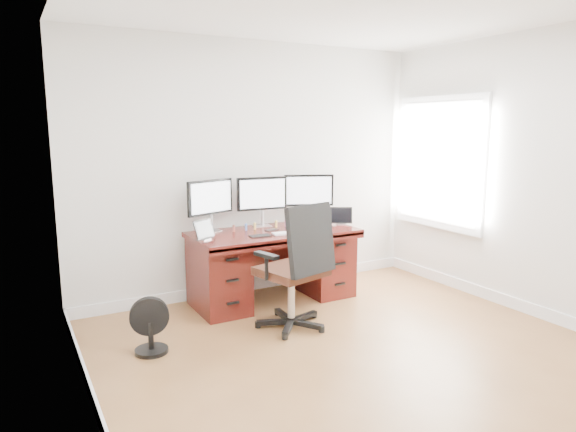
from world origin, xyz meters
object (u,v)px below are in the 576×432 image
floor_fan (150,326)px  office_chair (295,288)px  desk (273,263)px  monitor_center (262,195)px  keyboard (287,233)px

floor_fan → office_chair: bearing=7.4°
office_chair → floor_fan: 1.29m
desk → office_chair: bearing=-102.5°
monitor_center → keyboard: (0.04, -0.46, -0.33)m
monitor_center → floor_fan: bearing=-142.0°
floor_fan → keyboard: bearing=29.2°
office_chair → keyboard: 0.71m
office_chair → floor_fan: (-1.28, 0.12, -0.16)m
desk → floor_fan: (-1.45, -0.67, -0.18)m
office_chair → floor_fan: size_ratio=2.51×
floor_fan → monitor_center: bearing=44.7°
desk → office_chair: office_chair is taller
desk → office_chair: 0.81m
office_chair → monitor_center: 1.26m
office_chair → keyboard: bearing=54.2°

